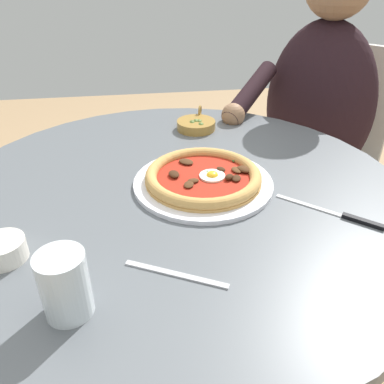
% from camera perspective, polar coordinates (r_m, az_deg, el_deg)
% --- Properties ---
extents(dining_table, '(1.01, 1.01, 0.73)m').
position_cam_1_polar(dining_table, '(0.92, -2.27, -7.34)').
color(dining_table, '#565B60').
rests_on(dining_table, ground).
extents(pizza_on_plate, '(0.30, 0.30, 0.03)m').
position_cam_1_polar(pizza_on_plate, '(0.84, 1.67, 2.03)').
color(pizza_on_plate, white).
rests_on(pizza_on_plate, dining_table).
extents(water_glass, '(0.07, 0.07, 0.10)m').
position_cam_1_polar(water_glass, '(0.57, -17.97, -13.29)').
color(water_glass, silver).
rests_on(water_glass, dining_table).
extents(steak_knife, '(0.15, 0.16, 0.01)m').
position_cam_1_polar(steak_knife, '(0.80, 21.33, -3.26)').
color(steak_knife, silver).
rests_on(steak_knife, dining_table).
extents(ramekin_capers, '(0.07, 0.07, 0.04)m').
position_cam_1_polar(ramekin_capers, '(0.71, -25.88, -7.53)').
color(ramekin_capers, white).
rests_on(ramekin_capers, dining_table).
extents(olive_pan, '(0.13, 0.11, 0.05)m').
position_cam_1_polar(olive_pan, '(1.12, 0.62, 9.82)').
color(olive_pan, olive).
rests_on(olive_pan, dining_table).
extents(fork_utensil, '(0.09, 0.16, 0.00)m').
position_cam_1_polar(fork_utensil, '(0.62, -2.38, -11.90)').
color(fork_utensil, '#BCBCC1').
rests_on(fork_utensil, dining_table).
extents(diner_person, '(0.44, 0.58, 1.18)m').
position_cam_1_polar(diner_person, '(1.46, 16.56, 4.58)').
color(diner_person, '#282833').
rests_on(diner_person, ground).
extents(cafe_chair_diner, '(0.56, 0.56, 0.89)m').
position_cam_1_polar(cafe_chair_diner, '(1.58, 18.91, 6.48)').
color(cafe_chair_diner, beige).
rests_on(cafe_chair_diner, ground).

